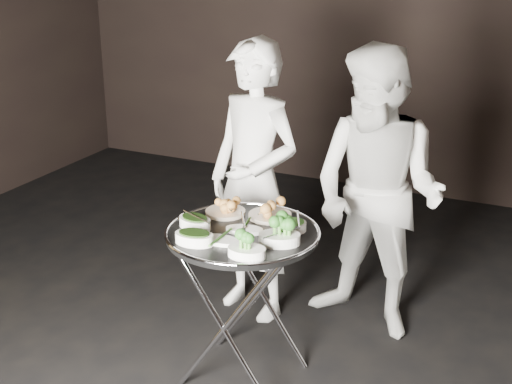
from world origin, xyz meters
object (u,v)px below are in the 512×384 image
at_px(tray_stand, 243,299).
at_px(waiter_right, 377,195).
at_px(serving_tray, 242,233).
at_px(waiter_left, 254,182).

distance_m(tray_stand, waiter_right, 0.94).
distance_m(serving_tray, waiter_right, 0.87).
distance_m(tray_stand, waiter_left, 0.79).
distance_m(tray_stand, serving_tray, 0.35).
relative_size(tray_stand, waiter_right, 0.49).
relative_size(tray_stand, waiter_left, 0.49).
xyz_separation_m(waiter_left, waiter_right, (0.68, 0.10, -0.00)).
xyz_separation_m(serving_tray, waiter_left, (-0.25, 0.65, 0.01)).
xyz_separation_m(serving_tray, waiter_right, (0.44, 0.75, 0.01)).
xyz_separation_m(tray_stand, waiter_left, (-0.25, 0.65, 0.36)).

